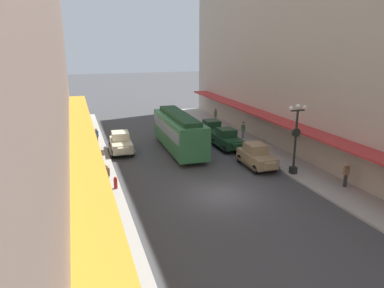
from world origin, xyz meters
The scene contains 18 objects.
ground_plane centered at (0.00, 0.00, 0.00)m, with size 200.00×200.00×0.00m, color #424244.
sidewalk_left centered at (-7.50, 0.00, 0.07)m, with size 3.00×60.00×0.15m, color #A8A59E.
sidewalk_right centered at (7.50, 0.00, 0.07)m, with size 3.00×60.00×0.15m, color #A8A59E.
building_row_left centered at (-10.23, 0.00, 10.28)m, with size 4.30×60.00×20.57m.
building_row_right centered at (10.24, 0.00, 11.24)m, with size 4.30×60.00×22.48m.
parked_car_0 centered at (4.66, 13.52, 0.94)m, with size 2.22×4.29×1.84m.
parked_car_1 centered at (4.61, 9.63, 0.94)m, with size 2.15×4.26×1.84m.
parked_car_2 centered at (4.71, 4.15, 0.94)m, with size 2.19×4.28×1.84m.
parked_car_3 centered at (-4.86, 11.41, 0.94)m, with size 2.26×4.30×1.84m.
streetcar centered at (0.17, 10.18, 1.90)m, with size 2.64×9.63×3.46m.
lamp_post_with_clock centered at (6.40, 1.64, 2.99)m, with size 1.42×0.44×5.16m.
fire_hydrant centered at (-6.35, 2.83, 0.56)m, with size 0.24×0.24×0.82m.
pedestrian_0 centered at (-7.77, 0.07, 1.01)m, with size 0.36×0.28×1.67m.
pedestrian_1 centered at (7.46, 19.61, 1.01)m, with size 0.36×0.28×1.67m.
pedestrian_2 centered at (-6.77, 13.87, 0.99)m, with size 0.36×0.24×1.64m.
pedestrian_3 centered at (-6.84, 3.10, 0.99)m, with size 0.36×0.24×1.64m.
pedestrian_4 centered at (8.25, -1.63, 0.99)m, with size 0.36×0.24×1.64m.
pedestrian_5 centered at (7.34, 11.93, 1.01)m, with size 0.36×0.28×1.67m.
Camera 1 is at (-8.50, -19.73, 9.40)m, focal length 33.69 mm.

